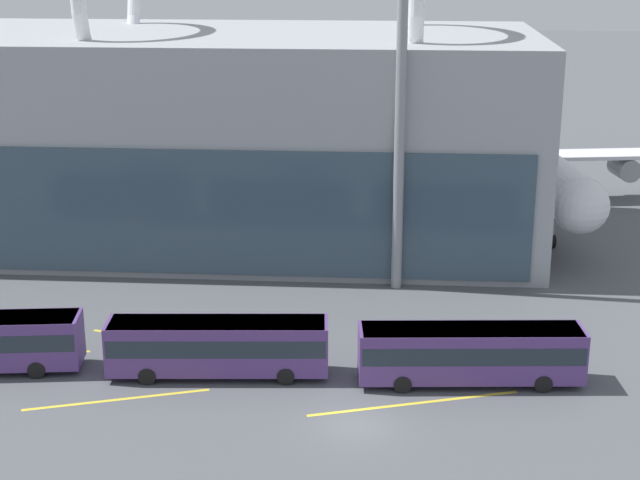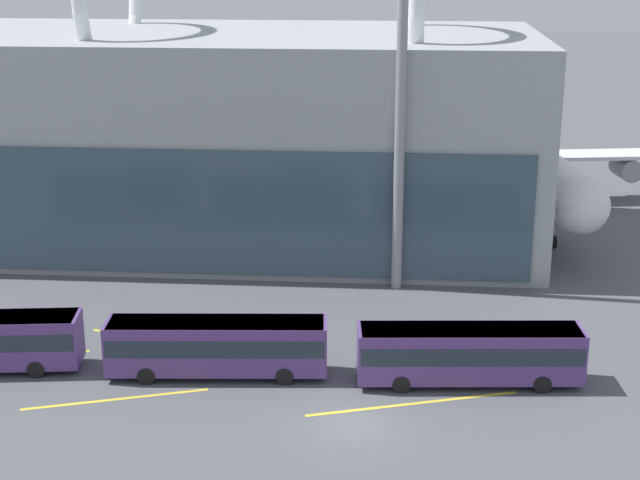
{
  "view_description": "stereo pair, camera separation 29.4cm",
  "coord_description": "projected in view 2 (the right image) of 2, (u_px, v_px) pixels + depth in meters",
  "views": [
    {
      "loc": [
        1.57,
        -45.26,
        24.08
      ],
      "look_at": [
        -3.2,
        18.86,
        4.0
      ],
      "focal_mm": 55.0,
      "sensor_mm": 36.0,
      "label": 1
    },
    {
      "loc": [
        1.86,
        -45.24,
        24.08
      ],
      "look_at": [
        -3.2,
        18.86,
        4.0
      ],
      "focal_mm": 55.0,
      "sensor_mm": 36.0,
      "label": 2
    }
  ],
  "objects": [
    {
      "name": "ground_plane",
      "position": [
        353.0,
        424.0,
        50.36
      ],
      "size": [
        440.0,
        440.0,
        0.0
      ],
      "primitive_type": "plane",
      "color": "#515459"
    },
    {
      "name": "airliner_at_gate_far",
      "position": [
        510.0,
        149.0,
        90.55
      ],
      "size": [
        40.59,
        42.01,
        15.14
      ],
      "rotation": [
        0.0,
        0.0,
        -1.41
      ],
      "color": "white",
      "rests_on": "ground_plane"
    },
    {
      "name": "shuttle_bus_1",
      "position": [
        217.0,
        344.0,
        55.44
      ],
      "size": [
        12.64,
        3.5,
        3.29
      ],
      "rotation": [
        0.0,
        0.0,
        0.07
      ],
      "color": "#56387A",
      "rests_on": "ground_plane"
    },
    {
      "name": "shuttle_bus_2",
      "position": [
        470.0,
        352.0,
        54.42
      ],
      "size": [
        12.65,
        3.59,
        3.29
      ],
      "rotation": [
        0.0,
        0.0,
        0.08
      ],
      "color": "#56387A",
      "rests_on": "ground_plane"
    },
    {
      "name": "floodlight_mast",
      "position": [
        402.0,
        37.0,
        64.75
      ],
      "size": [
        2.28,
        2.28,
        30.88
      ],
      "color": "gray",
      "rests_on": "ground_plane"
    },
    {
      "name": "lane_stripe_1",
      "position": [
        413.0,
        404.0,
        52.59
      ],
      "size": [
        11.4,
        3.94,
        0.01
      ],
      "primitive_type": "cube",
      "rotation": [
        0.0,
        0.0,
        0.32
      ],
      "color": "yellow",
      "rests_on": "ground_plane"
    },
    {
      "name": "lane_stripe_3",
      "position": [
        23.0,
        357.0,
        58.44
      ],
      "size": [
        7.49,
        2.53,
        0.01
      ],
      "primitive_type": "cube",
      "rotation": [
        0.0,
        0.0,
        0.3
      ],
      "color": "yellow",
      "rests_on": "ground_plane"
    },
    {
      "name": "lane_stripe_4",
      "position": [
        136.0,
        336.0,
        61.41
      ],
      "size": [
        5.97,
        1.91,
        0.01
      ],
      "primitive_type": "cube",
      "rotation": [
        0.0,
        0.0,
        -0.28
      ],
      "color": "yellow",
      "rests_on": "ground_plane"
    },
    {
      "name": "lane_stripe_5",
      "position": [
        116.0,
        399.0,
        53.08
      ],
      "size": [
        9.58,
        3.43,
        0.01
      ],
      "primitive_type": "cube",
      "rotation": [
        0.0,
        0.0,
        0.32
      ],
      "color": "yellow",
      "rests_on": "ground_plane"
    }
  ]
}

